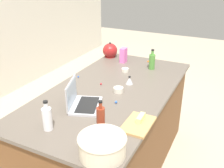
{
  "coord_description": "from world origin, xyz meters",
  "views": [
    {
      "loc": [
        -1.93,
        -0.95,
        1.93
      ],
      "look_at": [
        0.0,
        0.0,
        0.95
      ],
      "focal_mm": 41.74,
      "sensor_mm": 36.0,
      "label": 1
    }
  ],
  "objects_px": {
    "kettle": "(110,51)",
    "ramekin_medium": "(118,90)",
    "bottle_soy": "(101,117)",
    "butter_stick_left": "(141,118)",
    "bottle_olive": "(152,61)",
    "cutting_board": "(138,124)",
    "laptop": "(81,101)",
    "mixing_bowl_large": "(102,145)",
    "kitchen_timer": "(129,80)",
    "ramekin_small": "(125,70)",
    "candy_bag": "(123,55)",
    "bottle_vinegar": "(47,118)"
  },
  "relations": [
    {
      "from": "kitchen_timer",
      "to": "cutting_board",
      "type": "bearing_deg",
      "value": -152.22
    },
    {
      "from": "cutting_board",
      "to": "candy_bag",
      "type": "distance_m",
      "value": 1.34
    },
    {
      "from": "bottle_soy",
      "to": "cutting_board",
      "type": "distance_m",
      "value": 0.27
    },
    {
      "from": "candy_bag",
      "to": "mixing_bowl_large",
      "type": "bearing_deg",
      "value": -160.26
    },
    {
      "from": "bottle_vinegar",
      "to": "kettle",
      "type": "bearing_deg",
      "value": 11.51
    },
    {
      "from": "mixing_bowl_large",
      "to": "cutting_board",
      "type": "xyz_separation_m",
      "value": [
        0.39,
        -0.08,
        -0.06
      ]
    },
    {
      "from": "bottle_olive",
      "to": "cutting_board",
      "type": "bearing_deg",
      "value": -166.31
    },
    {
      "from": "ramekin_small",
      "to": "kitchen_timer",
      "type": "bearing_deg",
      "value": -148.81
    },
    {
      "from": "bottle_olive",
      "to": "bottle_vinegar",
      "type": "distance_m",
      "value": 1.45
    },
    {
      "from": "butter_stick_left",
      "to": "candy_bag",
      "type": "xyz_separation_m",
      "value": [
        1.12,
        0.64,
        0.05
      ]
    },
    {
      "from": "laptop",
      "to": "butter_stick_left",
      "type": "bearing_deg",
      "value": -90.68
    },
    {
      "from": "mixing_bowl_large",
      "to": "butter_stick_left",
      "type": "xyz_separation_m",
      "value": [
        0.44,
        -0.08,
        -0.03
      ]
    },
    {
      "from": "ramekin_small",
      "to": "candy_bag",
      "type": "xyz_separation_m",
      "value": [
        0.27,
        0.14,
        0.07
      ]
    },
    {
      "from": "kettle",
      "to": "kitchen_timer",
      "type": "xyz_separation_m",
      "value": [
        -0.64,
        -0.53,
        -0.04
      ]
    },
    {
      "from": "bottle_soy",
      "to": "candy_bag",
      "type": "relative_size",
      "value": 1.21
    },
    {
      "from": "bottle_vinegar",
      "to": "kitchen_timer",
      "type": "relative_size",
      "value": 2.84
    },
    {
      "from": "bottle_vinegar",
      "to": "kitchen_timer",
      "type": "height_order",
      "value": "bottle_vinegar"
    },
    {
      "from": "mixing_bowl_large",
      "to": "bottle_soy",
      "type": "distance_m",
      "value": 0.29
    },
    {
      "from": "cutting_board",
      "to": "ramekin_small",
      "type": "height_order",
      "value": "ramekin_small"
    },
    {
      "from": "candy_bag",
      "to": "butter_stick_left",
      "type": "bearing_deg",
      "value": -150.44
    },
    {
      "from": "kitchen_timer",
      "to": "candy_bag",
      "type": "height_order",
      "value": "candy_bag"
    },
    {
      "from": "laptop",
      "to": "bottle_vinegar",
      "type": "bearing_deg",
      "value": 174.71
    },
    {
      "from": "kettle",
      "to": "bottle_olive",
      "type": "bearing_deg",
      "value": -106.06
    },
    {
      "from": "bottle_olive",
      "to": "ramekin_small",
      "type": "relative_size",
      "value": 2.98
    },
    {
      "from": "laptop",
      "to": "kitchen_timer",
      "type": "xyz_separation_m",
      "value": [
        0.58,
        -0.17,
        -0.01
      ]
    },
    {
      "from": "candy_bag",
      "to": "kitchen_timer",
      "type": "bearing_deg",
      "value": -150.58
    },
    {
      "from": "cutting_board",
      "to": "ramekin_medium",
      "type": "xyz_separation_m",
      "value": [
        0.42,
        0.35,
        0.01
      ]
    },
    {
      "from": "mixing_bowl_large",
      "to": "bottle_soy",
      "type": "height_order",
      "value": "bottle_soy"
    },
    {
      "from": "bottle_vinegar",
      "to": "kettle",
      "type": "xyz_separation_m",
      "value": [
        1.59,
        0.32,
        -0.01
      ]
    },
    {
      "from": "butter_stick_left",
      "to": "ramekin_small",
      "type": "relative_size",
      "value": 1.48
    },
    {
      "from": "kettle",
      "to": "ramekin_small",
      "type": "distance_m",
      "value": 0.53
    },
    {
      "from": "bottle_olive",
      "to": "butter_stick_left",
      "type": "distance_m",
      "value": 1.09
    },
    {
      "from": "ramekin_medium",
      "to": "candy_bag",
      "type": "distance_m",
      "value": 0.8
    },
    {
      "from": "laptop",
      "to": "ramekin_medium",
      "type": "relative_size",
      "value": 4.17
    },
    {
      "from": "kitchen_timer",
      "to": "bottle_soy",
      "type": "bearing_deg",
      "value": -172.06
    },
    {
      "from": "laptop",
      "to": "kettle",
      "type": "height_order",
      "value": "laptop"
    },
    {
      "from": "laptop",
      "to": "bottle_soy",
      "type": "bearing_deg",
      "value": -124.06
    },
    {
      "from": "bottle_olive",
      "to": "kettle",
      "type": "distance_m",
      "value": 0.62
    },
    {
      "from": "cutting_board",
      "to": "kettle",
      "type": "bearing_deg",
      "value": 34.08
    },
    {
      "from": "laptop",
      "to": "kitchen_timer",
      "type": "bearing_deg",
      "value": -16.5
    },
    {
      "from": "kettle",
      "to": "ramekin_medium",
      "type": "bearing_deg",
      "value": -149.02
    },
    {
      "from": "bottle_soy",
      "to": "kettle",
      "type": "height_order",
      "value": "bottle_soy"
    },
    {
      "from": "bottle_vinegar",
      "to": "butter_stick_left",
      "type": "height_order",
      "value": "bottle_vinegar"
    },
    {
      "from": "laptop",
      "to": "butter_stick_left",
      "type": "height_order",
      "value": "laptop"
    },
    {
      "from": "candy_bag",
      "to": "kettle",
      "type": "bearing_deg",
      "value": 65.27
    },
    {
      "from": "ramekin_small",
      "to": "bottle_vinegar",
      "type": "bearing_deg",
      "value": 178.02
    },
    {
      "from": "butter_stick_left",
      "to": "ramekin_medium",
      "type": "xyz_separation_m",
      "value": [
        0.38,
        0.35,
        -0.01
      ]
    },
    {
      "from": "laptop",
      "to": "ramekin_small",
      "type": "bearing_deg",
      "value": -0.53
    },
    {
      "from": "ramekin_medium",
      "to": "kettle",
      "type": "bearing_deg",
      "value": 30.98
    },
    {
      "from": "bottle_vinegar",
      "to": "bottle_soy",
      "type": "bearing_deg",
      "value": -59.68
    }
  ]
}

